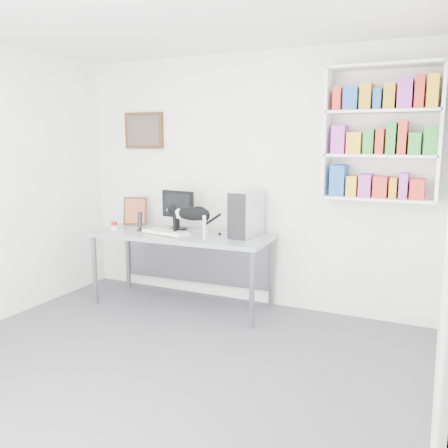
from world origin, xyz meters
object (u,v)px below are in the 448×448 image
(monitor, at_px, (178,210))
(pc_tower, at_px, (246,214))
(desk, at_px, (182,270))
(cat, at_px, (192,221))
(leaning_print, at_px, (135,210))
(keyboard, at_px, (166,232))
(speaker, at_px, (140,221))
(soup_can, at_px, (114,226))
(bookshelf, at_px, (382,134))

(monitor, distance_m, pc_tower, 0.83)
(desk, height_order, cat, cat)
(leaning_print, distance_m, cat, 1.03)
(pc_tower, bearing_deg, cat, -147.02)
(monitor, bearing_deg, keyboard, -79.22)
(pc_tower, xyz_separation_m, speaker, (-1.18, -0.22, -0.13))
(leaning_print, distance_m, soup_can, 0.41)
(bookshelf, height_order, pc_tower, bookshelf)
(cat, bearing_deg, speaker, 168.39)
(speaker, relative_size, soup_can, 2.28)
(monitor, xyz_separation_m, pc_tower, (0.83, -0.03, 0.02))
(desk, bearing_deg, bookshelf, 5.97)
(desk, xyz_separation_m, cat, (0.20, -0.14, 0.57))
(keyboard, distance_m, cat, 0.36)
(desk, bearing_deg, monitor, 125.78)
(leaning_print, bearing_deg, bookshelf, -20.11)
(monitor, bearing_deg, cat, -35.25)
(monitor, distance_m, speaker, 0.44)
(soup_can, bearing_deg, bookshelf, 9.64)
(desk, height_order, keyboard, keyboard)
(desk, bearing_deg, speaker, -175.00)
(monitor, height_order, leaning_print, monitor)
(soup_can, bearing_deg, monitor, 28.91)
(desk, relative_size, cat, 3.60)
(keyboard, bearing_deg, monitor, 103.60)
(bookshelf, relative_size, keyboard, 2.39)
(speaker, distance_m, leaning_print, 0.41)
(bookshelf, bearing_deg, soup_can, -170.36)
(monitor, relative_size, soup_can, 4.58)
(bookshelf, distance_m, desk, 2.46)
(desk, xyz_separation_m, speaker, (-0.49, -0.07, 0.51))
(pc_tower, height_order, soup_can, pc_tower)
(keyboard, relative_size, pc_tower, 1.09)
(bookshelf, bearing_deg, leaning_print, -178.45)
(leaning_print, bearing_deg, soup_can, -112.49)
(bookshelf, xyz_separation_m, monitor, (-2.11, -0.12, -0.82))
(monitor, bearing_deg, speaker, -136.86)
(pc_tower, bearing_deg, speaker, -167.23)
(leaning_print, relative_size, cat, 0.63)
(desk, relative_size, soup_can, 19.92)
(bookshelf, xyz_separation_m, leaning_print, (-2.72, -0.07, -0.88))
(monitor, relative_size, pc_tower, 0.94)
(monitor, distance_m, keyboard, 0.35)
(bookshelf, distance_m, monitor, 2.26)
(monitor, relative_size, leaning_print, 1.31)
(speaker, bearing_deg, bookshelf, -5.42)
(speaker, xyz_separation_m, leaning_print, (-0.27, 0.30, 0.06))
(bookshelf, xyz_separation_m, cat, (-1.76, -0.44, -0.88))
(cat, bearing_deg, leaning_print, 153.42)
(speaker, distance_m, soup_can, 0.30)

